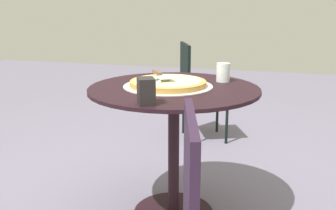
{
  "coord_description": "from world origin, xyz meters",
  "views": [
    {
      "loc": [
        -1.93,
        -0.51,
        1.17
      ],
      "look_at": [
        0.01,
        0.04,
        0.64
      ],
      "focal_mm": 41.63,
      "sensor_mm": 36.0,
      "label": 1
    }
  ],
  "objects_px": {
    "napkin_dispenser": "(146,91)",
    "drinking_cup": "(223,72)",
    "patio_table": "(174,120)",
    "patio_chair_near": "(197,85)",
    "pizza_on_tray": "(168,83)",
    "pizza_server": "(160,75)"
  },
  "relations": [
    {
      "from": "patio_table",
      "to": "drinking_cup",
      "type": "xyz_separation_m",
      "value": [
        0.22,
        -0.23,
        0.23
      ]
    },
    {
      "from": "napkin_dispenser",
      "to": "patio_table",
      "type": "bearing_deg",
      "value": 147.72
    },
    {
      "from": "pizza_server",
      "to": "napkin_dispenser",
      "type": "xyz_separation_m",
      "value": [
        -0.4,
        -0.06,
        0.0
      ]
    },
    {
      "from": "drinking_cup",
      "to": "patio_chair_near",
      "type": "relative_size",
      "value": 0.12
    },
    {
      "from": "napkin_dispenser",
      "to": "patio_chair_near",
      "type": "distance_m",
      "value": 1.69
    },
    {
      "from": "pizza_server",
      "to": "pizza_on_tray",
      "type": "bearing_deg",
      "value": -117.69
    },
    {
      "from": "patio_table",
      "to": "patio_chair_near",
      "type": "height_order",
      "value": "patio_chair_near"
    },
    {
      "from": "drinking_cup",
      "to": "napkin_dispenser",
      "type": "bearing_deg",
      "value": 156.75
    },
    {
      "from": "napkin_dispenser",
      "to": "drinking_cup",
      "type": "bearing_deg",
      "value": 128.69
    },
    {
      "from": "pizza_on_tray",
      "to": "napkin_dispenser",
      "type": "xyz_separation_m",
      "value": [
        -0.38,
        -0.01,
        0.04
      ]
    },
    {
      "from": "pizza_on_tray",
      "to": "patio_table",
      "type": "bearing_deg",
      "value": -107.64
    },
    {
      "from": "pizza_on_tray",
      "to": "pizza_server",
      "type": "xyz_separation_m",
      "value": [
        0.03,
        0.05,
        0.04
      ]
    },
    {
      "from": "pizza_on_tray",
      "to": "napkin_dispenser",
      "type": "relative_size",
      "value": 4.12
    },
    {
      "from": "pizza_server",
      "to": "drinking_cup",
      "type": "relative_size",
      "value": 1.88
    },
    {
      "from": "pizza_on_tray",
      "to": "napkin_dispenser",
      "type": "height_order",
      "value": "napkin_dispenser"
    },
    {
      "from": "patio_chair_near",
      "to": "pizza_on_tray",
      "type": "bearing_deg",
      "value": -175.38
    },
    {
      "from": "patio_table",
      "to": "drinking_cup",
      "type": "height_order",
      "value": "drinking_cup"
    },
    {
      "from": "patio_table",
      "to": "napkin_dispenser",
      "type": "xyz_separation_m",
      "value": [
        -0.37,
        0.03,
        0.24
      ]
    },
    {
      "from": "drinking_cup",
      "to": "pizza_on_tray",
      "type": "bearing_deg",
      "value": 128.73
    },
    {
      "from": "patio_table",
      "to": "pizza_server",
      "type": "xyz_separation_m",
      "value": [
        0.04,
        0.08,
        0.24
      ]
    },
    {
      "from": "pizza_on_tray",
      "to": "patio_chair_near",
      "type": "xyz_separation_m",
      "value": [
        1.28,
        0.1,
        -0.27
      ]
    },
    {
      "from": "patio_chair_near",
      "to": "drinking_cup",
      "type": "bearing_deg",
      "value": -161.14
    }
  ]
}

